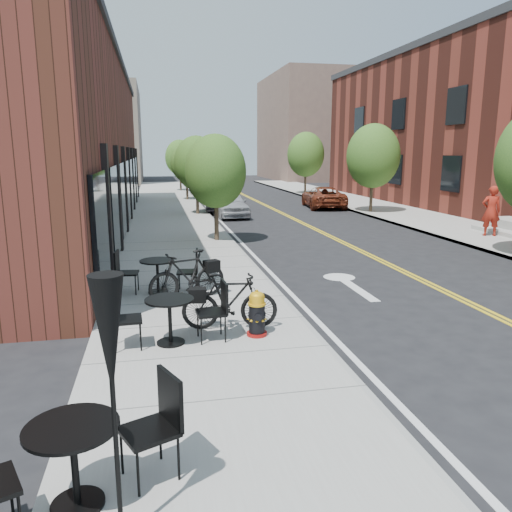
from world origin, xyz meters
TOP-DOWN VIEW (x-y plane):
  - ground at (0.00, 0.00)m, footprint 120.00×120.00m
  - sidewalk_near at (-2.00, 10.00)m, footprint 4.00×70.00m
  - sidewalk_far at (10.00, 10.00)m, footprint 4.00×70.00m
  - building_near at (-6.50, 14.00)m, footprint 5.00×28.00m
  - bg_building_left at (-8.00, 48.00)m, footprint 8.00×14.00m
  - bg_building_right at (16.00, 50.00)m, footprint 10.00×16.00m
  - tree_near_a at (-0.60, 9.00)m, footprint 2.20×2.20m
  - tree_near_b at (-0.60, 17.00)m, footprint 2.30×2.30m
  - tree_near_c at (-0.60, 25.00)m, footprint 2.10×2.10m
  - tree_near_d at (-0.60, 33.00)m, footprint 2.40×2.40m
  - tree_far_b at (8.60, 16.00)m, footprint 2.80×2.80m
  - tree_far_c at (8.60, 28.00)m, footprint 2.80×2.80m
  - fire_hydrant at (-1.10, -0.80)m, footprint 0.42×0.42m
  - bicycle_left at (-2.15, 1.63)m, footprint 1.88×1.16m
  - bicycle_right at (-1.52, -0.37)m, footprint 1.80×0.71m
  - bistro_set_a at (-3.60, -4.73)m, footprint 1.97×1.25m
  - bistro_set_b at (-2.62, -0.88)m, footprint 1.91×0.86m
  - bistro_set_c at (-2.79, 2.35)m, footprint 1.87×0.88m
  - patio_umbrella at (-3.18, -5.24)m, footprint 0.37×0.37m
  - parked_car_a at (0.98, 16.34)m, footprint 1.74×3.95m
  - parked_car_b at (1.01, 19.05)m, footprint 2.41×5.17m
  - parked_car_c at (0.94, 27.45)m, footprint 2.33×4.87m
  - parked_car_far at (7.09, 19.38)m, footprint 2.63×4.73m
  - pedestrian at (9.80, 7.79)m, footprint 0.81×0.67m

SIDE VIEW (x-z plane):
  - ground at x=0.00m, z-range 0.00..0.00m
  - sidewalk_near at x=-2.00m, z-range 0.00..0.12m
  - sidewalk_far at x=10.00m, z-range 0.00..0.12m
  - fire_hydrant at x=-1.10m, z-range 0.10..0.93m
  - bistro_set_c at x=-2.79m, z-range 0.12..1.11m
  - parked_car_far at x=7.09m, z-range 0.00..1.25m
  - bistro_set_b at x=-2.62m, z-range 0.12..1.15m
  - bicycle_right at x=-1.52m, z-range 0.12..1.17m
  - bistro_set_a at x=-3.60m, z-range 0.12..1.18m
  - parked_car_a at x=0.98m, z-range 0.00..1.32m
  - bicycle_left at x=-2.15m, z-range 0.12..1.21m
  - parked_car_c at x=0.94m, z-range 0.00..1.37m
  - parked_car_b at x=1.01m, z-range 0.00..1.64m
  - pedestrian at x=9.80m, z-range 0.12..2.04m
  - patio_umbrella at x=-3.18m, z-range 0.62..2.92m
  - tree_near_c at x=-0.60m, z-range 0.69..4.37m
  - tree_near_a at x=-0.60m, z-range 0.70..4.51m
  - tree_near_b at x=-0.60m, z-range 0.72..4.70m
  - tree_near_d at x=-0.60m, z-range 0.73..4.85m
  - tree_far_b at x=8.60m, z-range 0.75..5.37m
  - tree_far_c at x=8.60m, z-range 0.75..5.37m
  - building_near at x=-6.50m, z-range 0.00..7.00m
  - bg_building_left at x=-8.00m, z-range 0.00..10.00m
  - bg_building_right at x=16.00m, z-range 0.00..12.00m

